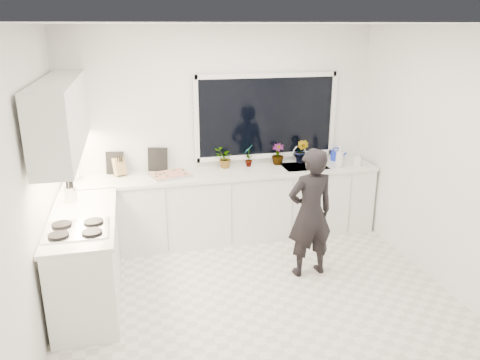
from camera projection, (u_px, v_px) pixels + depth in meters
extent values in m
cube|color=beige|center=(256.00, 296.00, 4.89)|extent=(4.00, 3.50, 0.02)
cube|color=white|center=(221.00, 133.00, 6.09)|extent=(4.00, 0.02, 2.70)
cube|color=white|center=(32.00, 189.00, 4.02)|extent=(0.02, 3.50, 2.70)
cube|color=white|center=(442.00, 159.00, 4.91)|extent=(0.02, 3.50, 2.70)
cube|color=white|center=(259.00, 22.00, 4.04)|extent=(4.00, 3.50, 0.02)
cube|color=black|center=(266.00, 116.00, 6.13)|extent=(1.80, 0.02, 1.00)
cube|color=white|center=(227.00, 207.00, 6.09)|extent=(3.92, 0.58, 0.88)
cube|color=white|center=(87.00, 260.00, 4.70)|extent=(0.58, 1.60, 0.88)
cube|color=silver|center=(227.00, 173.00, 5.93)|extent=(3.94, 0.62, 0.04)
cube|color=silver|center=(82.00, 218.00, 4.56)|extent=(0.62, 1.60, 0.04)
cube|color=white|center=(62.00, 115.00, 4.56)|extent=(0.34, 2.10, 0.70)
cube|color=silver|center=(304.00, 170.00, 6.18)|extent=(0.58, 0.42, 0.14)
cylinder|color=silver|center=(299.00, 154.00, 6.32)|extent=(0.03, 0.03, 0.22)
cube|color=black|center=(77.00, 229.00, 4.22)|extent=(0.56, 0.48, 0.03)
imported|color=black|center=(310.00, 213.00, 5.11)|extent=(0.57, 0.40, 1.47)
cube|color=silver|center=(170.00, 175.00, 5.75)|extent=(0.55, 0.47, 0.03)
cube|color=#AE3217|center=(170.00, 174.00, 5.74)|extent=(0.50, 0.42, 0.01)
cylinder|color=#142BC4|center=(336.00, 156.00, 6.41)|extent=(0.15, 0.15, 0.13)
cylinder|color=white|center=(75.00, 169.00, 5.58)|extent=(0.12, 0.12, 0.26)
cube|color=olive|center=(119.00, 167.00, 5.74)|extent=(0.16, 0.14, 0.22)
cylinder|color=#B5B5BA|center=(71.00, 194.00, 4.91)|extent=(0.15, 0.15, 0.16)
cube|color=black|center=(115.00, 163.00, 5.81)|extent=(0.22, 0.06, 0.28)
cube|color=black|center=(158.00, 159.00, 5.93)|extent=(0.25, 0.09, 0.30)
imported|color=#26662D|center=(224.00, 158.00, 6.05)|extent=(0.30, 0.28, 0.26)
imported|color=#26662D|center=(249.00, 155.00, 6.11)|extent=(0.16, 0.18, 0.29)
imported|color=#26662D|center=(278.00, 154.00, 6.20)|extent=(0.19, 0.19, 0.28)
imported|color=#26662D|center=(302.00, 151.00, 6.27)|extent=(0.23, 0.23, 0.33)
imported|color=#D8BF66|center=(340.00, 157.00, 6.08)|extent=(0.15, 0.15, 0.28)
imported|color=#D8BF66|center=(358.00, 158.00, 6.15)|extent=(0.13, 0.13, 0.20)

